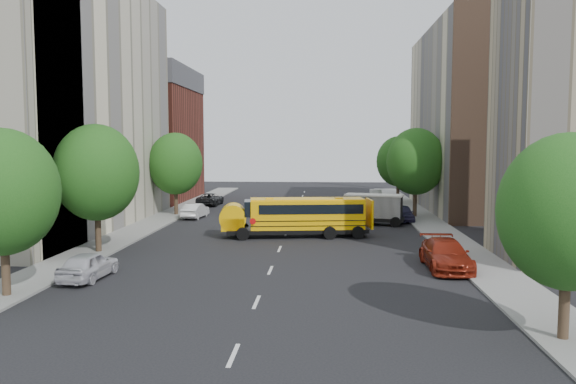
# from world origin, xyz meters

# --- Properties ---
(ground) EXTENTS (120.00, 120.00, 0.00)m
(ground) POSITION_xyz_m (0.00, 0.00, 0.00)
(ground) COLOR black
(ground) RESTS_ON ground
(sidewalk_left) EXTENTS (3.00, 80.00, 0.12)m
(sidewalk_left) POSITION_xyz_m (-11.50, 5.00, 0.06)
(sidewalk_left) COLOR slate
(sidewalk_left) RESTS_ON ground
(sidewalk_right) EXTENTS (3.00, 80.00, 0.12)m
(sidewalk_right) POSITION_xyz_m (11.50, 5.00, 0.06)
(sidewalk_right) COLOR slate
(sidewalk_right) RESTS_ON ground
(lane_markings) EXTENTS (0.15, 64.00, 0.01)m
(lane_markings) POSITION_xyz_m (0.00, 10.00, 0.01)
(lane_markings) COLOR silver
(lane_markings) RESTS_ON ground
(building_left_cream) EXTENTS (10.00, 26.00, 20.00)m
(building_left_cream) POSITION_xyz_m (-18.00, 6.00, 10.00)
(building_left_cream) COLOR beige
(building_left_cream) RESTS_ON ground
(building_left_redbrick) EXTENTS (10.00, 15.00, 13.00)m
(building_left_redbrick) POSITION_xyz_m (-18.00, 28.00, 6.50)
(building_left_redbrick) COLOR maroon
(building_left_redbrick) RESTS_ON ground
(building_right_far) EXTENTS (10.00, 22.00, 18.00)m
(building_right_far) POSITION_xyz_m (18.00, 20.00, 9.00)
(building_right_far) COLOR beige
(building_right_far) RESTS_ON ground
(building_right_sidewall) EXTENTS (10.10, 0.30, 18.00)m
(building_right_sidewall) POSITION_xyz_m (18.00, 9.00, 9.00)
(building_right_sidewall) COLOR brown
(building_right_sidewall) RESTS_ON ground
(street_tree_0) EXTENTS (4.80, 4.80, 7.41)m
(street_tree_0) POSITION_xyz_m (-11.00, -14.00, 4.64)
(street_tree_0) COLOR #38281C
(street_tree_0) RESTS_ON ground
(street_tree_1) EXTENTS (5.12, 5.12, 7.90)m
(street_tree_1) POSITION_xyz_m (-11.00, -4.00, 4.95)
(street_tree_1) COLOR #38281C
(street_tree_1) RESTS_ON ground
(street_tree_2) EXTENTS (4.99, 4.99, 7.71)m
(street_tree_2) POSITION_xyz_m (-11.00, 14.00, 4.83)
(street_tree_2) COLOR #38281C
(street_tree_2) RESTS_ON ground
(street_tree_3) EXTENTS (4.61, 4.61, 7.11)m
(street_tree_3) POSITION_xyz_m (11.00, -18.00, 4.45)
(street_tree_3) COLOR #38281C
(street_tree_3) RESTS_ON ground
(street_tree_4) EXTENTS (5.25, 5.25, 8.10)m
(street_tree_4) POSITION_xyz_m (11.00, 14.00, 5.08)
(street_tree_4) COLOR #38281C
(street_tree_4) RESTS_ON ground
(street_tree_5) EXTENTS (4.86, 4.86, 7.51)m
(street_tree_5) POSITION_xyz_m (11.00, 26.00, 4.70)
(street_tree_5) COLOR #38281C
(street_tree_5) RESTS_ON ground
(school_bus) EXTENTS (10.30, 3.62, 2.85)m
(school_bus) POSITION_xyz_m (0.80, 2.77, 1.59)
(school_bus) COLOR black
(school_bus) RESTS_ON ground
(safari_truck) EXTENTS (6.19, 3.39, 2.52)m
(safari_truck) POSITION_xyz_m (6.49, 9.41, 1.33)
(safari_truck) COLOR black
(safari_truck) RESTS_ON ground
(parked_car_0) EXTENTS (1.92, 4.22, 1.40)m
(parked_car_0) POSITION_xyz_m (-8.80, -10.55, 0.70)
(parked_car_0) COLOR silver
(parked_car_0) RESTS_ON ground
(parked_car_1) EXTENTS (1.80, 4.18, 1.34)m
(parked_car_1) POSITION_xyz_m (-8.80, 12.30, 0.67)
(parked_car_1) COLOR silver
(parked_car_1) RESTS_ON ground
(parked_car_2) EXTENTS (2.39, 4.86, 1.33)m
(parked_car_2) POSITION_xyz_m (-9.60, 22.75, 0.66)
(parked_car_2) COLOR black
(parked_car_2) RESTS_ON ground
(parked_car_3) EXTENTS (2.25, 5.43, 1.57)m
(parked_car_3) POSITION_xyz_m (9.35, -7.05, 0.78)
(parked_car_3) COLOR maroon
(parked_car_3) RESTS_ON ground
(parked_car_4) EXTENTS (1.67, 4.11, 1.40)m
(parked_car_4) POSITION_xyz_m (9.60, 11.47, 0.70)
(parked_car_4) COLOR #373359
(parked_car_4) RESTS_ON ground
(parked_car_5) EXTENTS (1.50, 3.95, 1.29)m
(parked_car_5) POSITION_xyz_m (8.80, 28.99, 0.64)
(parked_car_5) COLOR #A2A19D
(parked_car_5) RESTS_ON ground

